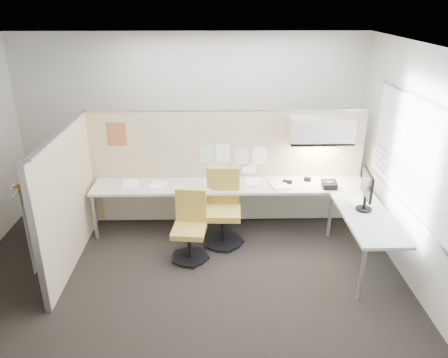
{
  "coord_description": "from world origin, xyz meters",
  "views": [
    {
      "loc": [
        0.39,
        -4.58,
        3.29
      ],
      "look_at": [
        0.5,
        0.8,
        1.02
      ],
      "focal_mm": 35.0,
      "sensor_mm": 36.0,
      "label": 1
    }
  ],
  "objects_px": {
    "desk": "(253,197)",
    "chair_right": "(223,210)",
    "chair_left": "(190,228)",
    "monitor": "(367,188)",
    "phone": "(329,185)"
  },
  "relations": [
    {
      "from": "desk",
      "to": "chair_right",
      "type": "distance_m",
      "value": 0.5
    },
    {
      "from": "chair_left",
      "to": "monitor",
      "type": "bearing_deg",
      "value": 3.93
    },
    {
      "from": "desk",
      "to": "chair_left",
      "type": "relative_size",
      "value": 4.35
    },
    {
      "from": "desk",
      "to": "phone",
      "type": "bearing_deg",
      "value": -0.08
    },
    {
      "from": "desk",
      "to": "chair_left",
      "type": "height_order",
      "value": "chair_left"
    },
    {
      "from": "desk",
      "to": "chair_left",
      "type": "bearing_deg",
      "value": -145.74
    },
    {
      "from": "desk",
      "to": "chair_left",
      "type": "xyz_separation_m",
      "value": [
        -0.89,
        -0.61,
        -0.17
      ]
    },
    {
      "from": "chair_right",
      "to": "phone",
      "type": "distance_m",
      "value": 1.57
    },
    {
      "from": "monitor",
      "to": "phone",
      "type": "xyz_separation_m",
      "value": [
        -0.28,
        0.71,
        -0.25
      ]
    },
    {
      "from": "chair_left",
      "to": "phone",
      "type": "bearing_deg",
      "value": 23.51
    },
    {
      "from": "desk",
      "to": "phone",
      "type": "relative_size",
      "value": 19.02
    },
    {
      "from": "monitor",
      "to": "desk",
      "type": "bearing_deg",
      "value": 68.51
    },
    {
      "from": "chair_right",
      "to": "phone",
      "type": "relative_size",
      "value": 5.01
    },
    {
      "from": "desk",
      "to": "monitor",
      "type": "xyz_separation_m",
      "value": [
        1.37,
        -0.71,
        0.43
      ]
    },
    {
      "from": "chair_right",
      "to": "phone",
      "type": "bearing_deg",
      "value": 9.77
    }
  ]
}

